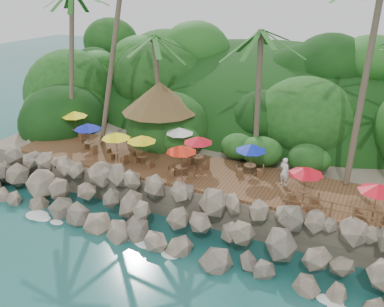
% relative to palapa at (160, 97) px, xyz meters
% --- Properties ---
extents(ground, '(140.00, 140.00, 0.00)m').
position_rel_palapa_xyz_m(ground, '(4.29, -9.44, -5.79)').
color(ground, '#19514F').
rests_on(ground, ground).
extents(land_base, '(32.00, 25.20, 2.10)m').
position_rel_palapa_xyz_m(land_base, '(4.29, 6.56, -4.74)').
color(land_base, gray).
rests_on(land_base, ground).
extents(jungle_hill, '(44.80, 28.00, 15.40)m').
position_rel_palapa_xyz_m(jungle_hill, '(4.29, 14.06, -5.79)').
color(jungle_hill, '#143811').
rests_on(jungle_hill, ground).
extents(seawall, '(29.00, 4.00, 2.30)m').
position_rel_palapa_xyz_m(seawall, '(4.29, -7.44, -4.64)').
color(seawall, gray).
rests_on(seawall, ground).
extents(terrace, '(26.00, 5.00, 0.20)m').
position_rel_palapa_xyz_m(terrace, '(4.29, -3.44, -3.59)').
color(terrace, brown).
rests_on(terrace, land_base).
extents(jungle_foliage, '(44.00, 16.00, 12.00)m').
position_rel_palapa_xyz_m(jungle_foliage, '(4.29, 5.56, -5.79)').
color(jungle_foliage, '#143811').
rests_on(jungle_foliage, ground).
extents(foam_line, '(25.20, 0.80, 0.06)m').
position_rel_palapa_xyz_m(foam_line, '(4.29, -9.14, -5.76)').
color(foam_line, white).
rests_on(foam_line, ground).
extents(palms, '(29.77, 7.00, 14.15)m').
position_rel_palapa_xyz_m(palms, '(4.42, -0.45, 6.60)').
color(palms, brown).
rests_on(palms, ground).
extents(palapa, '(5.63, 5.63, 4.60)m').
position_rel_palapa_xyz_m(palapa, '(0.00, 0.00, 0.00)').
color(palapa, brown).
rests_on(palapa, ground).
extents(dining_clusters, '(23.67, 5.13, 2.10)m').
position_rel_palapa_xyz_m(dining_clusters, '(3.64, -3.64, -1.75)').
color(dining_clusters, brown).
rests_on(dining_clusters, terrace).
extents(railing, '(7.20, 0.10, 1.00)m').
position_rel_palapa_xyz_m(railing, '(14.46, -5.79, -2.89)').
color(railing, brown).
rests_on(railing, terrace).
extents(waiter, '(0.75, 0.63, 1.75)m').
position_rel_palapa_xyz_m(waiter, '(10.21, -3.04, -2.62)').
color(waiter, white).
rests_on(waiter, terrace).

